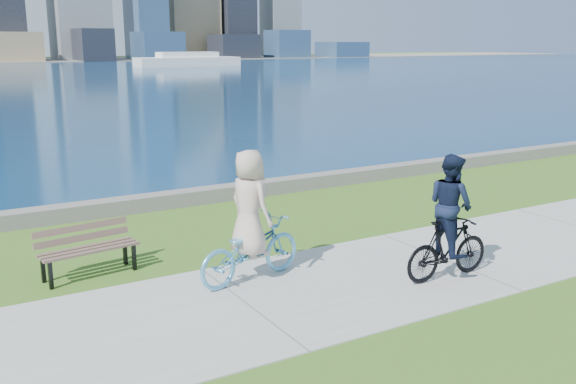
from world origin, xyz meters
name	(u,v)px	position (x,y,z in m)	size (l,w,h in m)	color
ground	(247,305)	(0.00, 0.00, 0.00)	(320.00, 320.00, 0.00)	#365E18
concrete_path	(247,305)	(0.00, 0.00, 0.01)	(80.00, 3.50, 0.02)	#A0A09B
seawall	(126,205)	(0.00, 6.20, 0.17)	(90.00, 0.50, 0.35)	slate
ferry_far	(188,60)	(33.53, 86.34, 0.90)	(15.92, 4.55, 2.16)	white
park_bench	(87,246)	(-1.74, 2.54, 0.52)	(1.70, 0.78, 0.85)	black
cyclist_woman	(250,233)	(0.51, 0.88, 0.83)	(1.10, 2.12, 2.19)	#5CB2DF
cyclist_man	(449,227)	(3.37, -0.70, 0.91)	(0.64, 1.71, 2.11)	black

